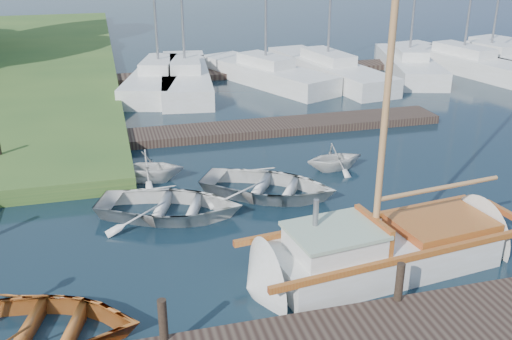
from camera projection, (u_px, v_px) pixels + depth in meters
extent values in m
plane|color=black|center=(256.00, 211.00, 15.25)|extent=(160.00, 160.00, 0.00)
cube|color=black|center=(263.00, 128.00, 21.49)|extent=(14.00, 1.60, 0.30)
cube|color=black|center=(354.00, 66.00, 31.91)|extent=(30.00, 1.60, 0.30)
cylinder|color=black|center=(163.00, 320.00, 9.80)|extent=(0.16, 0.16, 0.80)
cylinder|color=black|center=(400.00, 282.00, 10.88)|extent=(0.16, 0.16, 0.80)
cube|color=beige|center=(380.00, 258.00, 12.60)|extent=(5.21, 2.60, 0.90)
cone|color=beige|center=(488.00, 233.00, 13.66)|extent=(1.53, 2.10, 1.96)
cone|color=beige|center=(257.00, 286.00, 11.58)|extent=(1.23, 2.07, 1.96)
cube|color=#973615|center=(359.00, 219.00, 13.22)|extent=(6.17, 0.88, 0.14)
cube|color=#973615|center=(408.00, 258.00, 11.60)|extent=(6.17, 0.88, 0.14)
cube|color=#973615|center=(503.00, 211.00, 13.59)|extent=(0.25, 1.11, 0.14)
cube|color=beige|center=(334.00, 241.00, 11.93)|extent=(1.96, 1.61, 0.44)
cube|color=#95AC93|center=(335.00, 231.00, 11.84)|extent=(2.07, 1.72, 0.08)
cube|color=#973615|center=(373.00, 230.00, 12.23)|extent=(0.29, 1.40, 0.60)
cylinder|color=slate|center=(316.00, 213.00, 11.87)|extent=(0.12, 0.12, 0.60)
cube|color=#973615|center=(442.00, 223.00, 12.95)|extent=(2.37, 1.76, 0.20)
cylinder|color=#A57E42|center=(391.00, 47.00, 10.78)|extent=(0.14, 0.14, 8.40)
cylinder|color=#A57E42|center=(440.00, 188.00, 12.54)|extent=(3.19, 0.49, 0.10)
imported|color=#973615|center=(38.00, 321.00, 10.28)|extent=(4.25, 3.52, 0.76)
imported|color=beige|center=(170.00, 202.00, 14.86)|extent=(4.54, 3.90, 0.79)
imported|color=beige|center=(149.00, 164.00, 16.99)|extent=(2.42, 2.22, 1.07)
imported|color=beige|center=(268.00, 182.00, 16.06)|extent=(4.72, 4.36, 0.80)
imported|color=beige|center=(335.00, 155.00, 17.84)|extent=(1.98, 1.74, 0.98)
cube|color=beige|center=(159.00, 78.00, 27.76)|extent=(4.46, 8.76, 0.90)
cube|color=beige|center=(158.00, 64.00, 27.50)|extent=(2.17, 3.24, 0.50)
cube|color=beige|center=(185.00, 77.00, 27.98)|extent=(3.32, 9.67, 0.90)
cube|color=beige|center=(185.00, 63.00, 27.71)|extent=(1.79, 3.46, 0.50)
cube|color=beige|center=(265.00, 74.00, 28.63)|extent=(5.42, 8.64, 0.90)
cube|color=beige|center=(266.00, 60.00, 28.37)|extent=(2.47, 3.28, 0.50)
cube|color=beige|center=(327.00, 70.00, 29.57)|extent=(3.66, 10.03, 0.90)
cube|color=beige|center=(328.00, 56.00, 29.31)|extent=(1.90, 3.61, 0.50)
cube|color=beige|center=(408.00, 65.00, 30.66)|extent=(4.48, 8.66, 0.90)
cube|color=beige|center=(410.00, 52.00, 30.39)|extent=(2.17, 3.21, 0.50)
cube|color=beige|center=(462.00, 63.00, 31.31)|extent=(4.16, 10.02, 0.90)
cube|color=beige|center=(464.00, 50.00, 31.05)|extent=(2.07, 3.64, 0.50)
cube|color=beige|center=(489.00, 60.00, 31.96)|extent=(3.95, 7.54, 0.90)
cube|color=beige|center=(491.00, 48.00, 31.70)|extent=(1.99, 2.80, 0.50)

